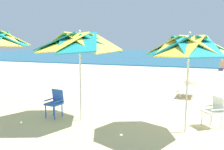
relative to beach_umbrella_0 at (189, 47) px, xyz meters
name	(u,v)px	position (x,y,z in m)	size (l,w,h in m)	color
ground_plane	(215,107)	(0.93, 2.83, -2.24)	(80.00, 80.00, 0.00)	beige
sea	(201,56)	(0.93, 33.66, -2.19)	(80.00, 36.00, 0.10)	#19607F
surf_foam	(205,69)	(0.93, 15.36, -2.24)	(80.00, 0.70, 0.01)	white
beach_umbrella_0	(189,47)	(0.00, 0.00, 0.00)	(2.18, 2.18, 2.61)	silver
plastic_chair_0	(214,109)	(0.72, 0.68, -1.74)	(0.63, 0.62, 0.87)	white
beach_umbrella_1	(80,43)	(-3.02, -0.03, 0.08)	(2.62, 2.62, 2.69)	silver
plastic_chair_1	(55,102)	(-3.93, -0.01, -1.74)	(0.50, 0.53, 0.87)	blue
sun_lounger_1	(189,88)	(-0.05, 4.69, -1.96)	(0.78, 2.19, 0.62)	white
beachgoer_seated	(221,67)	(2.16, 14.76, -1.95)	(0.30, 0.93, 0.92)	#2D4CA5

